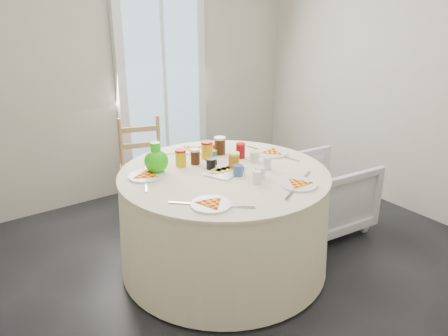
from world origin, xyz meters
TOP-DOWN VIEW (x-y plane):
  - floor at (0.00, 0.00)m, footprint 4.00×4.00m
  - wall_back at (0.00, 2.00)m, footprint 4.00×0.02m
  - wall_right at (2.00, 0.00)m, footprint 0.02×4.00m
  - glass_door at (0.40, 1.95)m, footprint 1.00×0.08m
  - table at (-0.02, 0.26)m, footprint 1.56×1.56m
  - wooden_chair at (-0.13, 1.40)m, footprint 0.52×0.50m
  - armchair at (1.06, 0.25)m, footprint 0.71×0.75m
  - place_settings at (-0.02, 0.26)m, footprint 1.73×1.73m
  - jar_cluster at (0.01, 0.49)m, footprint 0.58×0.35m
  - butter_tub at (0.11, 0.62)m, footprint 0.12×0.10m
  - green_pitcher at (-0.42, 0.54)m, footprint 0.21×0.21m
  - cheese_platter at (-0.01, 0.26)m, footprint 0.36×0.30m
  - mugs_glasses at (0.12, 0.25)m, footprint 0.56×0.56m

SIDE VIEW (x-z plane):
  - floor at x=0.00m, z-range 0.00..0.00m
  - table at x=-0.02m, z-range -0.02..0.77m
  - armchair at x=1.06m, z-range 0.03..0.75m
  - wooden_chair at x=-0.13m, z-range 0.01..0.93m
  - place_settings at x=-0.02m, z-range 0.76..0.78m
  - cheese_platter at x=-0.01m, z-range 0.75..0.79m
  - butter_tub at x=0.11m, z-range 0.76..0.81m
  - mugs_glasses at x=0.12m, z-range 0.76..0.86m
  - jar_cluster at x=0.01m, z-range 0.74..0.90m
  - green_pitcher at x=-0.42m, z-range 0.76..0.98m
  - glass_door at x=0.40m, z-range 0.00..2.10m
  - wall_back at x=0.00m, z-range 0.00..2.60m
  - wall_right at x=2.00m, z-range 0.00..2.60m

